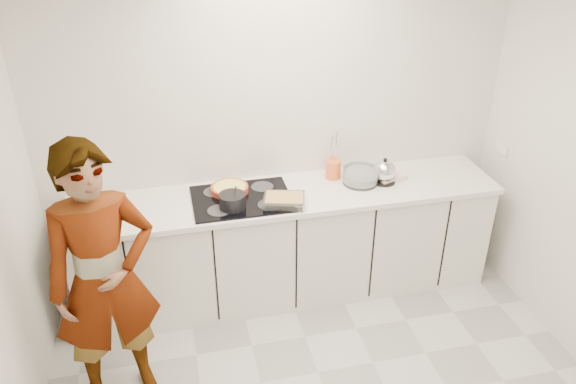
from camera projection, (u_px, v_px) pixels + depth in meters
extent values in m
cube|color=silver|center=(278.00, 129.00, 4.28)|extent=(3.60, 0.00, 2.60)
cube|color=white|center=(502.00, 148.00, 4.52)|extent=(0.02, 0.15, 0.09)
cube|color=silver|center=(288.00, 246.00, 4.43)|extent=(3.20, 0.58, 0.87)
cube|color=white|center=(288.00, 195.00, 4.21)|extent=(3.24, 0.64, 0.04)
cube|color=black|center=(242.00, 199.00, 4.11)|extent=(0.72, 0.54, 0.01)
cylinder|color=#AD3721|center=(230.00, 189.00, 4.18)|extent=(0.36, 0.36, 0.05)
cylinder|color=#FFE663|center=(230.00, 187.00, 4.17)|extent=(0.31, 0.31, 0.01)
cylinder|color=black|center=(232.00, 201.00, 3.96)|extent=(0.21, 0.21, 0.11)
cylinder|color=silver|center=(234.00, 193.00, 3.96)|extent=(0.04, 0.07, 0.16)
cube|color=silver|center=(284.00, 200.00, 4.02)|extent=(0.34, 0.28, 0.05)
cube|color=#DEAF6D|center=(284.00, 198.00, 4.01)|extent=(0.30, 0.25, 0.02)
cylinder|color=silver|center=(360.00, 176.00, 4.31)|extent=(0.35, 0.35, 0.13)
cylinder|color=white|center=(360.00, 178.00, 4.32)|extent=(0.30, 0.30, 0.06)
cube|color=white|center=(389.00, 176.00, 4.39)|extent=(0.28, 0.24, 0.04)
cylinder|color=black|center=(383.00, 181.00, 4.35)|extent=(0.20, 0.20, 0.02)
sphere|color=silver|center=(384.00, 171.00, 4.31)|extent=(0.20, 0.20, 0.18)
sphere|color=black|center=(385.00, 160.00, 4.26)|extent=(0.03, 0.03, 0.03)
cylinder|color=orange|center=(333.00, 169.00, 4.38)|extent=(0.13, 0.13, 0.15)
imported|color=silver|center=(104.00, 280.00, 3.32)|extent=(0.73, 0.57, 1.78)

